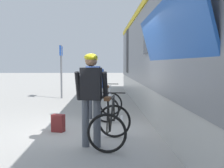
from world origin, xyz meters
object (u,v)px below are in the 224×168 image
at_px(backpack_on_platform, 58,123).
at_px(platform_sign_post, 61,62).
at_px(cyclist_far_in_blue, 93,82).
at_px(bicycle_near_black, 111,124).
at_px(cyclist_near_in_dark, 91,91).
at_px(bicycle_far_white, 109,105).
at_px(train_car, 203,49).
at_px(water_bottle_near_the_bikes, 122,120).

height_order(backpack_on_platform, platform_sign_post, platform_sign_post).
bearing_deg(cyclist_far_in_blue, platform_sign_post, 109.14).
xyz_separation_m(bicycle_near_black, platform_sign_post, (-2.06, 7.18, 1.22)).
relative_size(bicycle_near_black, backpack_on_platform, 2.93).
distance_m(cyclist_near_in_dark, bicycle_far_white, 2.71).
bearing_deg(platform_sign_post, cyclist_far_in_blue, -70.86).
xyz_separation_m(train_car, cyclist_far_in_blue, (-3.02, 0.22, -0.91)).
xyz_separation_m(backpack_on_platform, platform_sign_post, (-0.87, 6.12, 1.42)).
relative_size(train_car, cyclist_far_in_blue, 11.07).
distance_m(train_car, cyclist_near_in_dark, 3.91).
xyz_separation_m(bicycle_far_white, platform_sign_post, (-2.06, 4.69, 1.22)).
height_order(bicycle_near_black, backpack_on_platform, bicycle_near_black).
bearing_deg(cyclist_near_in_dark, cyclist_far_in_blue, 91.40).
bearing_deg(bicycle_far_white, cyclist_far_in_blue, 179.08).
height_order(bicycle_near_black, water_bottle_near_the_bikes, bicycle_near_black).
distance_m(bicycle_near_black, bicycle_far_white, 2.49).
relative_size(cyclist_far_in_blue, bicycle_far_white, 1.52).
distance_m(bicycle_near_black, backpack_on_platform, 1.61).
bearing_deg(bicycle_far_white, train_car, -4.65).
bearing_deg(cyclist_far_in_blue, water_bottle_near_the_bikes, -41.49).
bearing_deg(train_car, bicycle_near_black, -138.66).
height_order(cyclist_far_in_blue, water_bottle_near_the_bikes, cyclist_far_in_blue).
relative_size(train_car, water_bottle_near_the_bikes, 89.19).
distance_m(cyclist_far_in_blue, platform_sign_post, 4.99).
bearing_deg(bicycle_far_white, platform_sign_post, 113.71).
relative_size(cyclist_near_in_dark, bicycle_far_white, 1.52).
distance_m(water_bottle_near_the_bikes, platform_sign_post, 6.06).
bearing_deg(cyclist_near_in_dark, platform_sign_post, 103.04).
bearing_deg(cyclist_far_in_blue, bicycle_near_black, -80.15).
bearing_deg(cyclist_near_in_dark, bicycle_near_black, 16.71).
bearing_deg(backpack_on_platform, bicycle_near_black, -23.71).
bearing_deg(cyclist_far_in_blue, train_car, -4.11).
bearing_deg(cyclist_near_in_dark, bicycle_far_white, 81.88).
bearing_deg(train_car, backpack_on_platform, -162.11).
height_order(train_car, water_bottle_near_the_bikes, train_car).
bearing_deg(cyclist_far_in_blue, backpack_on_platform, -117.82).
bearing_deg(platform_sign_post, cyclist_near_in_dark, -76.96).
relative_size(backpack_on_platform, water_bottle_near_the_bikes, 1.83).
height_order(cyclist_near_in_dark, backpack_on_platform, cyclist_near_in_dark).
bearing_deg(bicycle_near_black, water_bottle_near_the_bikes, 79.71).
distance_m(bicycle_near_black, platform_sign_post, 7.57).
distance_m(train_car, platform_sign_post, 6.76).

